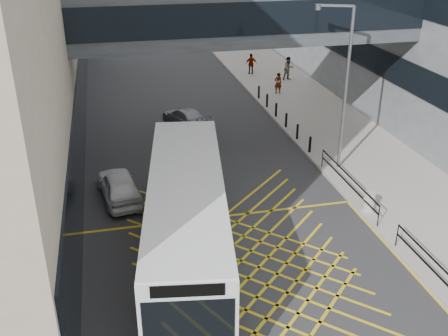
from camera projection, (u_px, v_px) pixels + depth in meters
ground at (249, 278)px, 19.06m from camera, size 120.00×120.00×0.00m
skybridge at (246, 12)px, 27.03m from camera, size 20.00×4.10×3.00m
pavement at (321, 119)px, 34.06m from camera, size 6.00×54.00×0.16m
box_junction at (249, 278)px, 19.06m from camera, size 12.00×9.00×0.01m
bus at (187, 214)px, 19.64m from camera, size 4.58×12.33×3.38m
car_white at (119, 185)px, 24.20m from camera, size 2.41×4.62×1.40m
car_dark at (186, 135)px, 30.04m from camera, size 3.07×4.47×1.30m
car_silver at (185, 117)px, 32.95m from camera, size 2.92×4.34×1.25m
street_lamp at (343, 80)px, 25.32m from camera, size 1.79×0.91×8.16m
litter_bin at (369, 202)px, 23.02m from camera, size 0.51×0.51×0.88m
kerb_railings at (382, 214)px, 21.50m from camera, size 0.05×12.54×1.00m
bollards at (281, 115)px, 33.28m from camera, size 0.14×10.14×0.90m
pedestrian_a at (278, 83)px, 38.59m from camera, size 0.65×0.48×1.55m
pedestrian_b at (289, 69)px, 41.85m from camera, size 1.00×0.72×1.84m
pedestrian_c at (251, 64)px, 43.46m from camera, size 1.06×0.61×1.70m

